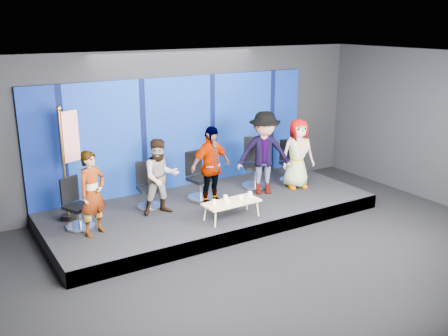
{
  "coord_description": "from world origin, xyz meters",
  "views": [
    {
      "loc": [
        -5.04,
        -6.33,
        4.13
      ],
      "look_at": [
        0.29,
        2.4,
        1.09
      ],
      "focal_mm": 40.0,
      "sensor_mm": 36.0,
      "label": 1
    }
  ],
  "objects_px": {
    "panelist_a": "(93,193)",
    "mug_c": "(226,198)",
    "panelist_b": "(161,177)",
    "panelist_e": "(298,154)",
    "chair_d": "(255,171)",
    "mug_d": "(241,198)",
    "chair_b": "(148,193)",
    "panelist_d": "(264,153)",
    "chair_e": "(290,168)",
    "coffee_table": "(232,203)",
    "mug_e": "(250,194)",
    "flag_stand": "(69,160)",
    "chair_a": "(77,212)",
    "panelist_c": "(211,167)",
    "chair_c": "(199,183)",
    "mug_b": "(228,202)",
    "mug_a": "(214,202)"
  },
  "relations": [
    {
      "from": "chair_d",
      "to": "chair_c",
      "type": "bearing_deg",
      "value": -153.61
    },
    {
      "from": "chair_e",
      "to": "mug_e",
      "type": "height_order",
      "value": "chair_e"
    },
    {
      "from": "panelist_a",
      "to": "flag_stand",
      "type": "distance_m",
      "value": 1.1
    },
    {
      "from": "panelist_b",
      "to": "coffee_table",
      "type": "xyz_separation_m",
      "value": [
        1.09,
        -0.97,
        -0.46
      ]
    },
    {
      "from": "chair_e",
      "to": "mug_b",
      "type": "xyz_separation_m",
      "value": [
        -2.67,
        -1.39,
        0.07
      ]
    },
    {
      "from": "chair_d",
      "to": "flag_stand",
      "type": "height_order",
      "value": "flag_stand"
    },
    {
      "from": "panelist_b",
      "to": "coffee_table",
      "type": "relative_size",
      "value": 1.34
    },
    {
      "from": "panelist_d",
      "to": "chair_e",
      "type": "xyz_separation_m",
      "value": [
        1.1,
        0.4,
        -0.61
      ]
    },
    {
      "from": "panelist_a",
      "to": "mug_c",
      "type": "height_order",
      "value": "panelist_a"
    },
    {
      "from": "chair_c",
      "to": "mug_e",
      "type": "bearing_deg",
      "value": -80.52
    },
    {
      "from": "panelist_e",
      "to": "mug_d",
      "type": "bearing_deg",
      "value": -145.88
    },
    {
      "from": "panelist_b",
      "to": "chair_c",
      "type": "distance_m",
      "value": 1.24
    },
    {
      "from": "panelist_e",
      "to": "flag_stand",
      "type": "height_order",
      "value": "flag_stand"
    },
    {
      "from": "chair_e",
      "to": "panelist_a",
      "type": "bearing_deg",
      "value": -160.67
    },
    {
      "from": "chair_c",
      "to": "mug_e",
      "type": "relative_size",
      "value": 10.31
    },
    {
      "from": "mug_b",
      "to": "panelist_c",
      "type": "bearing_deg",
      "value": 80.67
    },
    {
      "from": "chair_a",
      "to": "panelist_a",
      "type": "xyz_separation_m",
      "value": [
        0.19,
        -0.46,
        0.47
      ]
    },
    {
      "from": "mug_e",
      "to": "flag_stand",
      "type": "distance_m",
      "value": 3.67
    },
    {
      "from": "mug_d",
      "to": "chair_b",
      "type": "bearing_deg",
      "value": 132.71
    },
    {
      "from": "panelist_c",
      "to": "panelist_d",
      "type": "height_order",
      "value": "panelist_d"
    },
    {
      "from": "chair_b",
      "to": "panelist_e",
      "type": "height_order",
      "value": "panelist_e"
    },
    {
      "from": "chair_d",
      "to": "mug_d",
      "type": "distance_m",
      "value": 1.97
    },
    {
      "from": "panelist_a",
      "to": "panelist_d",
      "type": "bearing_deg",
      "value": -21.99
    },
    {
      "from": "panelist_b",
      "to": "panelist_d",
      "type": "height_order",
      "value": "panelist_d"
    },
    {
      "from": "panelist_b",
      "to": "panelist_e",
      "type": "distance_m",
      "value": 3.45
    },
    {
      "from": "panelist_a",
      "to": "panelist_c",
      "type": "distance_m",
      "value": 2.6
    },
    {
      "from": "panelist_b",
      "to": "mug_e",
      "type": "relative_size",
      "value": 15.2
    },
    {
      "from": "mug_c",
      "to": "mug_d",
      "type": "relative_size",
      "value": 1.0
    },
    {
      "from": "chair_b",
      "to": "panelist_d",
      "type": "distance_m",
      "value": 2.74
    },
    {
      "from": "panelist_e",
      "to": "mug_a",
      "type": "relative_size",
      "value": 16.99
    },
    {
      "from": "chair_a",
      "to": "coffee_table",
      "type": "xyz_separation_m",
      "value": [
        2.76,
        -1.15,
        0.0
      ]
    },
    {
      "from": "chair_c",
      "to": "flag_stand",
      "type": "bearing_deg",
      "value": 162.81
    },
    {
      "from": "chair_a",
      "to": "mug_e",
      "type": "bearing_deg",
      "value": -43.93
    },
    {
      "from": "chair_e",
      "to": "coffee_table",
      "type": "relative_size",
      "value": 0.87
    },
    {
      "from": "panelist_d",
      "to": "mug_c",
      "type": "bearing_deg",
      "value": -127.73
    },
    {
      "from": "chair_c",
      "to": "coffee_table",
      "type": "distance_m",
      "value": 1.37
    },
    {
      "from": "chair_a",
      "to": "mug_d",
      "type": "relative_size",
      "value": 9.56
    },
    {
      "from": "mug_c",
      "to": "chair_a",
      "type": "bearing_deg",
      "value": 159.37
    },
    {
      "from": "chair_d",
      "to": "panelist_d",
      "type": "xyz_separation_m",
      "value": [
        -0.11,
        -0.5,
        0.56
      ]
    },
    {
      "from": "flag_stand",
      "to": "chair_a",
      "type": "bearing_deg",
      "value": -118.47
    },
    {
      "from": "chair_c",
      "to": "chair_b",
      "type": "bearing_deg",
      "value": 165.03
    },
    {
      "from": "chair_e",
      "to": "mug_b",
      "type": "bearing_deg",
      "value": -140.32
    },
    {
      "from": "flag_stand",
      "to": "chair_e",
      "type": "bearing_deg",
      "value": -25.96
    },
    {
      "from": "chair_c",
      "to": "panelist_a",
      "type": "bearing_deg",
      "value": -175.35
    },
    {
      "from": "panelist_c",
      "to": "mug_b",
      "type": "distance_m",
      "value": 1.05
    },
    {
      "from": "panelist_a",
      "to": "mug_d",
      "type": "relative_size",
      "value": 15.49
    },
    {
      "from": "panelist_a",
      "to": "panelist_b",
      "type": "bearing_deg",
      "value": -14.26
    },
    {
      "from": "panelist_a",
      "to": "panelist_d",
      "type": "distance_m",
      "value": 4.02
    },
    {
      "from": "chair_a",
      "to": "panelist_e",
      "type": "height_order",
      "value": "panelist_e"
    },
    {
      "from": "panelist_c",
      "to": "coffee_table",
      "type": "bearing_deg",
      "value": -101.44
    }
  ]
}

